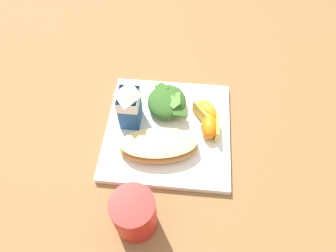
{
  "coord_description": "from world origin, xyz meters",
  "views": [
    {
      "loc": [
        -0.38,
        -0.04,
        0.6
      ],
      "look_at": [
        0.0,
        0.0,
        0.03
      ],
      "focal_mm": 32.69,
      "sensor_mm": 36.0,
      "label": 1
    }
  ],
  "objects": [
    {
      "name": "cheesy_pizza_bread",
      "position": [
        -0.06,
        0.01,
        0.03
      ],
      "size": [
        0.1,
        0.18,
        0.04
      ],
      "color": "tan",
      "rests_on": "white_plate"
    },
    {
      "name": "drinking_red_cup",
      "position": [
        -0.21,
        0.04,
        0.05
      ],
      "size": [
        0.08,
        0.08,
        0.1
      ],
      "primitive_type": "cylinder",
      "color": "red",
      "rests_on": "ground"
    },
    {
      "name": "orange_wedge_middle",
      "position": [
        0.04,
        -0.08,
        0.04
      ],
      "size": [
        0.07,
        0.07,
        0.04
      ],
      "color": "orange",
      "rests_on": "white_plate"
    },
    {
      "name": "ground",
      "position": [
        0.0,
        0.0,
        0.0
      ],
      "size": [
        3.0,
        3.0,
        0.0
      ],
      "primitive_type": "plane",
      "color": "olive"
    },
    {
      "name": "green_salad_pile",
      "position": [
        0.06,
        0.01,
        0.04
      ],
      "size": [
        0.1,
        0.09,
        0.04
      ],
      "color": "#336023",
      "rests_on": "white_plate"
    },
    {
      "name": "orange_wedge_front",
      "position": [
        0.0,
        -0.09,
        0.04
      ],
      "size": [
        0.06,
        0.04,
        0.04
      ],
      "color": "orange",
      "rests_on": "white_plate"
    },
    {
      "name": "white_plate",
      "position": [
        0.0,
        0.0,
        0.01
      ],
      "size": [
        0.28,
        0.28,
        0.02
      ],
      "primitive_type": "cube",
      "color": "white",
      "rests_on": "ground"
    },
    {
      "name": "milk_carton",
      "position": [
        0.02,
        0.09,
        0.08
      ],
      "size": [
        0.06,
        0.04,
        0.11
      ],
      "color": "#23569E",
      "rests_on": "white_plate"
    }
  ]
}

